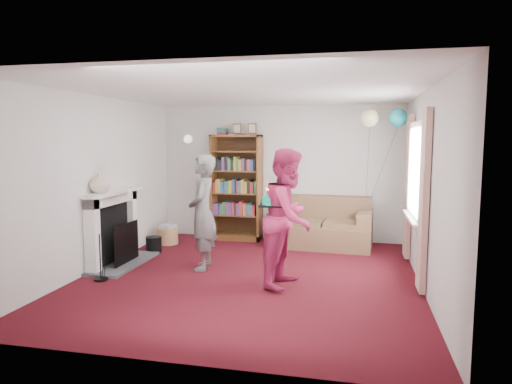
% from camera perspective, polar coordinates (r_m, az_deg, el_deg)
% --- Properties ---
extents(ground, '(5.00, 5.00, 0.00)m').
position_cam_1_polar(ground, '(6.36, -0.87, -10.55)').
color(ground, black).
rests_on(ground, ground).
extents(wall_back, '(4.50, 0.02, 2.50)m').
position_cam_1_polar(wall_back, '(8.57, 2.95, 2.41)').
color(wall_back, silver).
rests_on(wall_back, ground).
extents(wall_left, '(0.02, 5.00, 2.50)m').
position_cam_1_polar(wall_left, '(6.98, -19.26, 1.08)').
color(wall_left, silver).
rests_on(wall_left, ground).
extents(wall_right, '(0.02, 5.00, 2.50)m').
position_cam_1_polar(wall_right, '(6.02, 20.56, 0.20)').
color(wall_right, silver).
rests_on(wall_right, ground).
extents(ceiling, '(4.50, 5.00, 0.01)m').
position_cam_1_polar(ceiling, '(6.11, -0.91, 12.50)').
color(ceiling, white).
rests_on(ceiling, wall_back).
extents(fireplace, '(0.55, 1.80, 1.12)m').
position_cam_1_polar(fireplace, '(7.16, -17.06, -4.68)').
color(fireplace, '#3F3F42').
rests_on(fireplace, ground).
extents(window_bay, '(0.14, 2.02, 2.20)m').
position_cam_1_polar(window_bay, '(6.61, 19.34, 0.38)').
color(window_bay, white).
rests_on(window_bay, ground).
extents(wall_sconce, '(0.16, 0.23, 0.16)m').
position_cam_1_polar(wall_sconce, '(8.86, -8.50, 6.56)').
color(wall_sconce, gold).
rests_on(wall_sconce, ground).
extents(bookcase, '(0.93, 0.42, 2.17)m').
position_cam_1_polar(bookcase, '(8.55, -2.40, 0.45)').
color(bookcase, '#472B14').
rests_on(bookcase, ground).
extents(sofa, '(1.64, 0.87, 0.87)m').
position_cam_1_polar(sofa, '(8.15, 8.50, -4.42)').
color(sofa, brown).
rests_on(sofa, ground).
extents(wicker_basket, '(0.38, 0.38, 0.35)m').
position_cam_1_polar(wicker_basket, '(8.42, -11.03, -5.31)').
color(wicker_basket, '#987647').
rests_on(wicker_basket, ground).
extents(person_striped, '(0.50, 0.67, 1.66)m').
position_cam_1_polar(person_striped, '(6.62, -6.68, -2.53)').
color(person_striped, black).
rests_on(person_striped, ground).
extents(person_magenta, '(0.83, 0.98, 1.76)m').
position_cam_1_polar(person_magenta, '(5.85, 4.09, -3.21)').
color(person_magenta, '#AE2250').
rests_on(person_magenta, ground).
extents(birthday_cake, '(0.36, 0.36, 0.22)m').
position_cam_1_polar(birthday_cake, '(5.80, 2.25, -1.08)').
color(birthday_cake, black).
rests_on(birthday_cake, ground).
extents(balloons, '(0.73, 0.29, 1.71)m').
position_cam_1_polar(balloons, '(7.69, 15.70, 8.92)').
color(balloons, '#3F3F3F').
rests_on(balloons, ground).
extents(mantel_vase, '(0.36, 0.36, 0.30)m').
position_cam_1_polar(mantel_vase, '(6.78, -18.92, 1.17)').
color(mantel_vase, beige).
rests_on(mantel_vase, fireplace).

